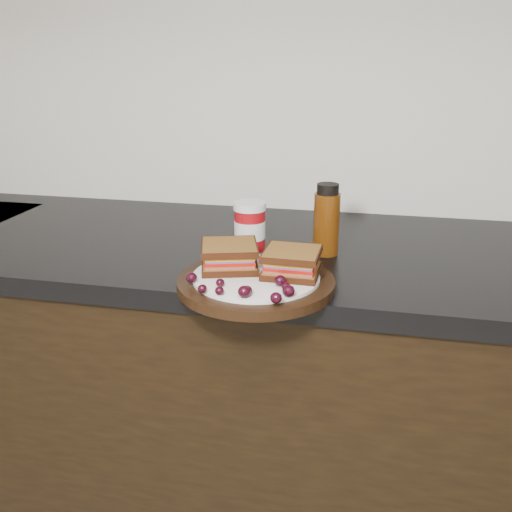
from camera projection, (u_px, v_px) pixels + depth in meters
The scene contains 28 objects.
wall_back at pixel (345, 28), 1.35m from camera, with size 4.00×0.01×2.70m, color white.
base_cabinets at pixel (316, 430), 1.38m from camera, with size 3.96×0.58×0.86m, color black.
countertop at pixel (324, 256), 1.23m from camera, with size 3.98×0.60×0.04m, color black.
plate at pixel (256, 283), 1.01m from camera, with size 0.28×0.28×0.02m, color black.
sandwich_left at pixel (229, 256), 1.03m from camera, with size 0.10×0.10×0.05m, color brown, non-canonical shape.
sandwich_right at pixel (292, 262), 1.00m from camera, with size 0.10×0.10×0.04m, color brown, non-canonical shape.
grape_0 at pixel (192, 278), 0.97m from camera, with size 0.02×0.02×0.02m, color black.
grape_1 at pixel (220, 283), 0.96m from camera, with size 0.02×0.02×0.01m, color black.
grape_2 at pixel (202, 289), 0.93m from camera, with size 0.02×0.02×0.01m, color black.
grape_3 at pixel (219, 291), 0.92m from camera, with size 0.02×0.02×0.01m, color black.
grape_4 at pixel (244, 292), 0.91m from camera, with size 0.02×0.02×0.02m, color black.
grape_5 at pixel (247, 290), 0.92m from camera, with size 0.02×0.02×0.02m, color black.
grape_6 at pixel (276, 298), 0.89m from camera, with size 0.02×0.02×0.02m, color black.
grape_7 at pixel (289, 291), 0.92m from camera, with size 0.02×0.02×0.02m, color black.
grape_8 at pixel (286, 286), 0.94m from camera, with size 0.02×0.02×0.01m, color black.
grape_9 at pixel (280, 281), 0.96m from camera, with size 0.02×0.02×0.02m, color black.
grape_10 at pixel (306, 272), 0.99m from camera, with size 0.02×0.02×0.02m, color black.
grape_11 at pixel (292, 269), 1.01m from camera, with size 0.02×0.02×0.02m, color black.
grape_12 at pixel (293, 265), 1.03m from camera, with size 0.02×0.02×0.02m, color black.
grape_13 at pixel (233, 257), 1.07m from camera, with size 0.02×0.02×0.02m, color black.
grape_14 at pixel (222, 260), 1.06m from camera, with size 0.02×0.02×0.02m, color black.
grape_15 at pixel (219, 266), 1.03m from camera, with size 0.02×0.02×0.02m, color black.
grape_16 at pixel (210, 270), 1.01m from camera, with size 0.02×0.02×0.02m, color black.
grape_17 at pixel (235, 262), 1.05m from camera, with size 0.02×0.02×0.02m, color black.
grape_18 at pixel (212, 260), 1.05m from camera, with size 0.02×0.02×0.02m, color black.
grape_19 at pixel (216, 264), 1.04m from camera, with size 0.02×0.02×0.02m, color black.
condiment_jar at pixel (250, 226), 1.20m from camera, with size 0.07×0.07×0.10m, color maroon.
oil_bottle at pixel (327, 219), 1.16m from camera, with size 0.05×0.05×0.15m, color #472207.
Camera 1 is at (0.10, 0.54, 1.29)m, focal length 40.00 mm.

